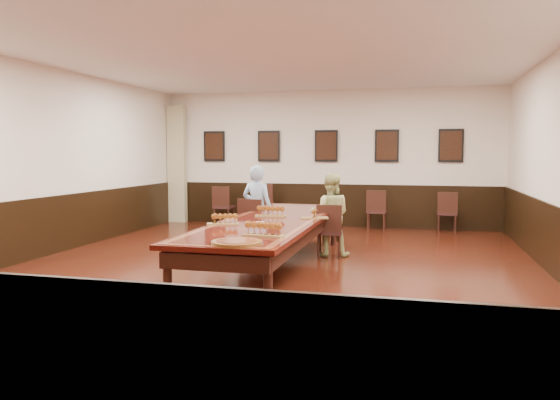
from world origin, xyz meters
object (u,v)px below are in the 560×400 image
(person_man, at_px, (257,209))
(spare_chair_c, at_px, (377,210))
(spare_chair_a, at_px, (224,206))
(chair_man, at_px, (255,225))
(spare_chair_d, at_px, (447,212))
(chair_woman, at_px, (330,230))
(carved_platter, at_px, (237,242))
(person_woman, at_px, (330,215))
(spare_chair_b, at_px, (267,205))
(conference_table, at_px, (272,229))

(person_man, bearing_deg, spare_chair_c, -110.88)
(spare_chair_a, distance_m, person_man, 3.67)
(chair_man, height_order, spare_chair_d, chair_man)
(chair_woman, xyz_separation_m, carved_platter, (-0.49, -3.39, 0.32))
(spare_chair_d, relative_size, person_man, 0.59)
(spare_chair_a, bearing_deg, spare_chair_c, -178.40)
(chair_man, bearing_deg, spare_chair_d, -125.85)
(person_man, xyz_separation_m, carved_platter, (0.82, -3.55, 0.01))
(carved_platter, bearing_deg, spare_chair_c, 81.31)
(chair_woman, distance_m, carved_platter, 3.44)
(spare_chair_c, relative_size, carved_platter, 1.45)
(chair_man, height_order, person_woman, person_woman)
(chair_woman, height_order, person_man, person_man)
(spare_chair_d, xyz_separation_m, person_man, (-3.36, -3.25, 0.31))
(spare_chair_c, distance_m, person_man, 3.68)
(person_man, bearing_deg, chair_man, 90.00)
(spare_chair_d, bearing_deg, spare_chair_a, 0.92)
(chair_woman, bearing_deg, spare_chair_b, -64.71)
(spare_chair_c, bearing_deg, carved_platter, 82.72)
(chair_man, xyz_separation_m, spare_chair_a, (-1.77, 3.30, -0.01))
(chair_man, bearing_deg, chair_woman, -173.40)
(spare_chair_d, bearing_deg, person_woman, 58.54)
(spare_chair_d, bearing_deg, conference_table, 59.55)
(spare_chair_b, distance_m, carved_platter, 6.98)
(spare_chair_b, xyz_separation_m, person_woman, (2.02, -3.32, 0.19))
(chair_woman, distance_m, spare_chair_c, 3.38)
(spare_chair_d, bearing_deg, spare_chair_c, 3.31)
(chair_woman, height_order, spare_chair_a, spare_chair_a)
(spare_chair_b, relative_size, spare_chair_c, 1.12)
(spare_chair_b, xyz_separation_m, conference_table, (1.34, -4.59, 0.10))
(spare_chair_b, height_order, person_woman, person_woman)
(chair_man, bearing_deg, person_woman, -169.31)
(spare_chair_c, bearing_deg, chair_man, 61.68)
(spare_chair_c, xyz_separation_m, person_man, (-1.85, -3.17, 0.30))
(spare_chair_d, bearing_deg, chair_woman, 59.36)
(chair_man, xyz_separation_m, person_woman, (1.32, 0.03, 0.22))
(spare_chair_a, height_order, conference_table, spare_chair_a)
(chair_woman, height_order, spare_chair_b, spare_chair_b)
(spare_chair_a, bearing_deg, carved_platter, 113.14)
(chair_woman, bearing_deg, person_man, -12.59)
(spare_chair_d, distance_m, carved_platter, 7.27)
(conference_table, relative_size, carved_platter, 7.92)
(spare_chair_b, bearing_deg, carved_platter, 111.36)
(person_woman, xyz_separation_m, conference_table, (-0.68, -1.27, -0.09))
(chair_woman, xyz_separation_m, person_woman, (-0.01, 0.09, 0.25))
(chair_woman, relative_size, carved_platter, 1.41)
(spare_chair_a, bearing_deg, chair_man, 120.21)
(chair_woman, bearing_deg, spare_chair_d, -126.41)
(spare_chair_a, bearing_deg, chair_woman, 134.65)
(chair_woman, height_order, conference_table, chair_woman)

